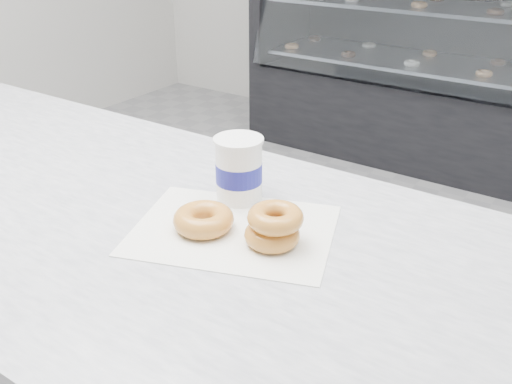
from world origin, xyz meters
TOP-DOWN VIEW (x-y plane):
  - ground at (0.00, 0.00)m, footprint 5.00×5.00m
  - counter at (0.00, -0.60)m, footprint 3.06×0.76m
  - display_case at (0.00, 2.12)m, footprint 2.40×0.74m
  - wax_paper at (0.37, -0.55)m, footprint 0.41×0.36m
  - donut_single at (0.33, -0.58)m, footprint 0.13×0.13m
  - donut_stack at (0.45, -0.55)m, footprint 0.13×0.13m
  - coffee_cup at (0.31, -0.45)m, footprint 0.11×0.11m

SIDE VIEW (x-z plane):
  - ground at x=0.00m, z-range 0.00..0.00m
  - counter at x=0.00m, z-range 0.00..0.90m
  - display_case at x=0.00m, z-range -0.13..1.12m
  - wax_paper at x=0.37m, z-range 0.90..0.90m
  - donut_single at x=0.33m, z-range 0.90..0.94m
  - donut_stack at x=0.45m, z-range 0.90..0.97m
  - coffee_cup at x=0.31m, z-range 0.90..1.03m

